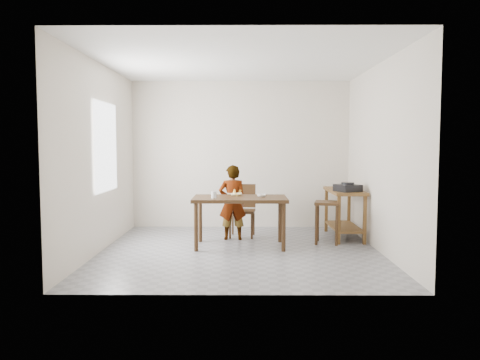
{
  "coord_description": "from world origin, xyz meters",
  "views": [
    {
      "loc": [
        0.05,
        -6.67,
        1.53
      ],
      "look_at": [
        0.0,
        0.4,
        1.0
      ],
      "focal_mm": 35.0,
      "sensor_mm": 36.0,
      "label": 1
    }
  ],
  "objects_px": {
    "prep_counter": "(344,214)",
    "stool": "(327,222)",
    "dining_chair": "(242,211)",
    "child": "(232,202)",
    "dining_table": "(240,222)"
  },
  "relations": [
    {
      "from": "dining_table",
      "to": "prep_counter",
      "type": "height_order",
      "value": "prep_counter"
    },
    {
      "from": "dining_chair",
      "to": "prep_counter",
      "type": "bearing_deg",
      "value": 4.04
    },
    {
      "from": "stool",
      "to": "prep_counter",
      "type": "bearing_deg",
      "value": 51.89
    },
    {
      "from": "prep_counter",
      "to": "dining_chair",
      "type": "relative_size",
      "value": 1.38
    },
    {
      "from": "dining_chair",
      "to": "stool",
      "type": "xyz_separation_m",
      "value": [
        1.32,
        -0.53,
        -0.11
      ]
    },
    {
      "from": "dining_chair",
      "to": "stool",
      "type": "distance_m",
      "value": 1.43
    },
    {
      "from": "dining_chair",
      "to": "stool",
      "type": "height_order",
      "value": "dining_chair"
    },
    {
      "from": "prep_counter",
      "to": "child",
      "type": "distance_m",
      "value": 1.87
    },
    {
      "from": "prep_counter",
      "to": "dining_table",
      "type": "bearing_deg",
      "value": -157.85
    },
    {
      "from": "child",
      "to": "dining_chair",
      "type": "xyz_separation_m",
      "value": [
        0.16,
        0.24,
        -0.17
      ]
    },
    {
      "from": "prep_counter",
      "to": "stool",
      "type": "relative_size",
      "value": 1.83
    },
    {
      "from": "dining_table",
      "to": "child",
      "type": "bearing_deg",
      "value": 103.64
    },
    {
      "from": "child",
      "to": "prep_counter",
      "type": "bearing_deg",
      "value": -177.11
    },
    {
      "from": "stool",
      "to": "dining_chair",
      "type": "bearing_deg",
      "value": 158.25
    },
    {
      "from": "dining_table",
      "to": "child",
      "type": "distance_m",
      "value": 0.58
    }
  ]
}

